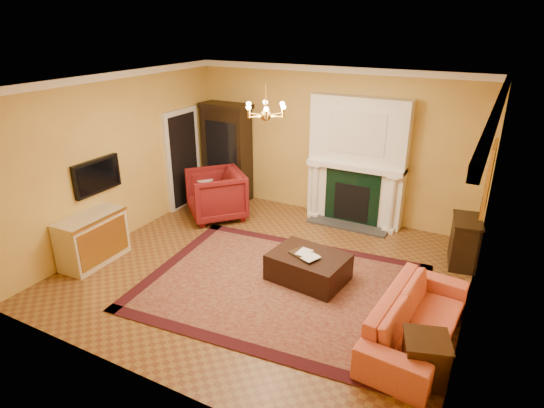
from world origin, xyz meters
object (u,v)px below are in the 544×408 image
Objects in this scene: china_cabinet at (228,154)px; pedestal_table at (205,191)px; leather_ottoman at (308,267)px; wingback_armchair at (216,193)px; end_table at (424,360)px; console_table at (464,243)px; coral_sofa at (418,313)px; commode at (92,239)px.

pedestal_table is at bearing -93.49° from china_cabinet.
pedestal_table is 0.60× the size of leather_ottoman.
end_table is at bearing 12.37° from wingback_armchair.
china_cabinet is 1.23m from wingback_armchair.
wingback_armchair is 4.74m from console_table.
coral_sofa is 1.94m from leather_ottoman.
china_cabinet is 3.64m from commode.
china_cabinet is at bearing 143.30° from end_table.
coral_sofa is at bearing 17.54° from wingback_armchair.
coral_sofa reaches higher than end_table.
console_table is 2.66m from leather_ottoman.
coral_sofa is 1.90× the size of leather_ottoman.
wingback_armchair reaches higher than console_table.
wingback_armchair is 4.91m from coral_sofa.
coral_sofa is 2.75× the size of console_table.
end_table is at bearing -100.34° from console_table.
console_table is (0.06, 3.00, 0.13)m from end_table.
commode is at bearing -65.02° from wingback_armchair.
wingback_armchair is 1.38× the size of console_table.
coral_sofa is at bearing -105.82° from console_table.
end_table is 0.67× the size of console_table.
pedestal_table is 5.20m from console_table.
wingback_armchair is at bearing 70.88° from commode.
china_cabinet reaches higher than console_table.
coral_sofa is (5.24, 0.43, 0.01)m from commode.
china_cabinet is at bearing 162.29° from console_table.
leather_ottoman is at bearing -35.68° from china_cabinet.
pedestal_table is 3.53m from leather_ottoman.
console_table reaches higher than pedestal_table.
end_table is (5.14, -2.97, -0.13)m from pedestal_table.
wingback_armchair is 1.58× the size of pedestal_table.
leather_ottoman is (3.44, 1.14, -0.19)m from commode.
coral_sofa is (4.84, -3.13, -0.60)m from china_cabinet.
wingback_armchair is 0.97× the size of commode.
end_table reaches higher than leather_ottoman.
console_table is (0.27, 2.37, -0.03)m from coral_sofa.
china_cabinet is 3.86× the size of end_table.
china_cabinet reaches higher than pedestal_table.
china_cabinet is 2.60× the size of console_table.
china_cabinet is 1.88× the size of wingback_armchair.
coral_sofa reaches higher than console_table.
china_cabinet reaches higher than leather_ottoman.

